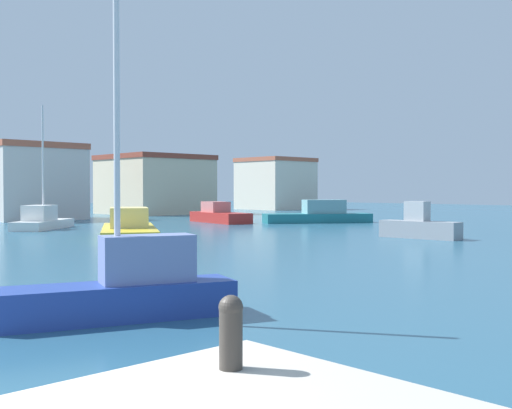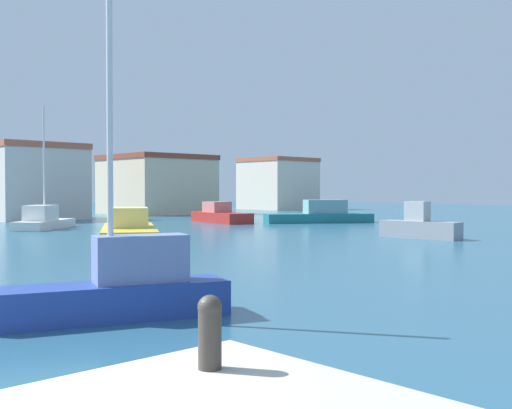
{
  "view_description": "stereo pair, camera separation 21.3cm",
  "coord_description": "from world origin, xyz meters",
  "px_view_note": "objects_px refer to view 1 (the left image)",
  "views": [
    {
      "loc": [
        -2.27,
        -5.19,
        2.51
      ],
      "look_at": [
        20.57,
        18.93,
        1.71
      ],
      "focal_mm": 43.96,
      "sensor_mm": 36.0,
      "label": 1
    },
    {
      "loc": [
        -2.11,
        -5.34,
        2.51
      ],
      "look_at": [
        20.57,
        18.93,
        1.71
      ],
      "focal_mm": 43.96,
      "sensor_mm": 36.0,
      "label": 2
    }
  ],
  "objects_px": {
    "sailboat_blue_distant_north": "(125,288)",
    "motorboat_teal_distant_east": "(319,215)",
    "mooring_bollard": "(231,329)",
    "motorboat_grey_outer_mooring": "(419,226)",
    "motorboat_yellow_behind_lamppost": "(129,228)",
    "sailboat_white_far_right": "(42,220)",
    "motorboat_red_inner_mooring": "(219,215)"
  },
  "relations": [
    {
      "from": "sailboat_blue_distant_north",
      "to": "sailboat_white_far_right",
      "type": "distance_m",
      "value": 29.57
    },
    {
      "from": "mooring_bollard",
      "to": "motorboat_grey_outer_mooring",
      "type": "bearing_deg",
      "value": 28.76
    },
    {
      "from": "motorboat_yellow_behind_lamppost",
      "to": "sailboat_blue_distant_north",
      "type": "bearing_deg",
      "value": -122.15
    },
    {
      "from": "motorboat_yellow_behind_lamppost",
      "to": "motorboat_red_inner_mooring",
      "type": "bearing_deg",
      "value": 33.25
    },
    {
      "from": "motorboat_red_inner_mooring",
      "to": "sailboat_white_far_right",
      "type": "distance_m",
      "value": 13.45
    },
    {
      "from": "motorboat_yellow_behind_lamppost",
      "to": "sailboat_white_far_right",
      "type": "bearing_deg",
      "value": 89.62
    },
    {
      "from": "mooring_bollard",
      "to": "motorboat_grey_outer_mooring",
      "type": "xyz_separation_m",
      "value": [
        24.7,
        13.56,
        -0.71
      ]
    },
    {
      "from": "sailboat_blue_distant_north",
      "to": "motorboat_red_inner_mooring",
      "type": "distance_m",
      "value": 35.57
    },
    {
      "from": "mooring_bollard",
      "to": "motorboat_yellow_behind_lamppost",
      "type": "distance_m",
      "value": 27.43
    },
    {
      "from": "motorboat_red_inner_mooring",
      "to": "motorboat_teal_distant_east",
      "type": "relative_size",
      "value": 0.81
    },
    {
      "from": "sailboat_blue_distant_north",
      "to": "motorboat_teal_distant_east",
      "type": "xyz_separation_m",
      "value": [
        29.52,
        20.53,
        0.01
      ]
    },
    {
      "from": "sailboat_blue_distant_north",
      "to": "sailboat_white_far_right",
      "type": "relative_size",
      "value": 0.78
    },
    {
      "from": "motorboat_grey_outer_mooring",
      "to": "sailboat_white_far_right",
      "type": "relative_size",
      "value": 0.54
    },
    {
      "from": "motorboat_teal_distant_east",
      "to": "sailboat_blue_distant_north",
      "type": "bearing_deg",
      "value": -145.18
    },
    {
      "from": "motorboat_yellow_behind_lamppost",
      "to": "motorboat_red_inner_mooring",
      "type": "distance_m",
      "value": 16.07
    },
    {
      "from": "sailboat_white_far_right",
      "to": "motorboat_teal_distant_east",
      "type": "bearing_deg",
      "value": -20.48
    },
    {
      "from": "mooring_bollard",
      "to": "motorboat_red_inner_mooring",
      "type": "xyz_separation_m",
      "value": [
        27.22,
        32.52,
        -0.77
      ]
    },
    {
      "from": "motorboat_red_inner_mooring",
      "to": "motorboat_teal_distant_east",
      "type": "height_order",
      "value": "motorboat_teal_distant_east"
    },
    {
      "from": "motorboat_yellow_behind_lamppost",
      "to": "motorboat_teal_distant_east",
      "type": "distance_m",
      "value": 19.0
    },
    {
      "from": "motorboat_yellow_behind_lamppost",
      "to": "motorboat_teal_distant_east",
      "type": "bearing_deg",
      "value": 10.08
    },
    {
      "from": "sailboat_blue_distant_north",
      "to": "motorboat_grey_outer_mooring",
      "type": "height_order",
      "value": "sailboat_blue_distant_north"
    },
    {
      "from": "motorboat_grey_outer_mooring",
      "to": "sailboat_white_far_right",
      "type": "xyz_separation_m",
      "value": [
        -10.85,
        20.44,
        -0.03
      ]
    },
    {
      "from": "sailboat_blue_distant_north",
      "to": "motorboat_yellow_behind_lamppost",
      "type": "xyz_separation_m",
      "value": [
        10.82,
        17.21,
        -0.09
      ]
    },
    {
      "from": "sailboat_blue_distant_north",
      "to": "motorboat_teal_distant_east",
      "type": "relative_size",
      "value": 0.77
    },
    {
      "from": "sailboat_blue_distant_north",
      "to": "sailboat_white_far_right",
      "type": "height_order",
      "value": "sailboat_white_far_right"
    },
    {
      "from": "motorboat_red_inner_mooring",
      "to": "motorboat_grey_outer_mooring",
      "type": "distance_m",
      "value": 19.13
    },
    {
      "from": "motorboat_yellow_behind_lamppost",
      "to": "motorboat_grey_outer_mooring",
      "type": "bearing_deg",
      "value": -42.91
    },
    {
      "from": "motorboat_red_inner_mooring",
      "to": "mooring_bollard",
      "type": "bearing_deg",
      "value": -129.93
    },
    {
      "from": "sailboat_blue_distant_north",
      "to": "motorboat_teal_distant_east",
      "type": "height_order",
      "value": "sailboat_blue_distant_north"
    },
    {
      "from": "sailboat_blue_distant_north",
      "to": "motorboat_yellow_behind_lamppost",
      "type": "height_order",
      "value": "sailboat_blue_distant_north"
    },
    {
      "from": "motorboat_red_inner_mooring",
      "to": "sailboat_white_far_right",
      "type": "relative_size",
      "value": 0.82
    },
    {
      "from": "mooring_bollard",
      "to": "motorboat_teal_distant_east",
      "type": "bearing_deg",
      "value": 39.76
    }
  ]
}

